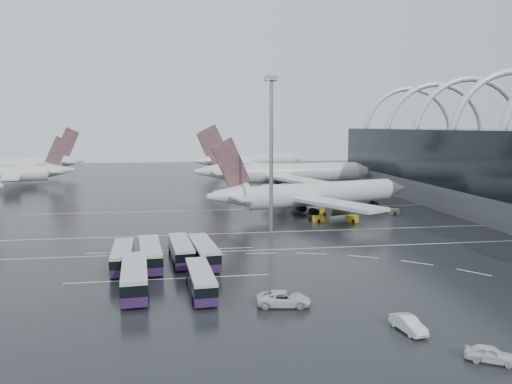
{
  "coord_description": "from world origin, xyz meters",
  "views": [
    {
      "loc": [
        -21.87,
        -83.73,
        21.0
      ],
      "look_at": [
        -6.41,
        20.29,
        7.0
      ],
      "focal_mm": 35.0,
      "sensor_mm": 36.0,
      "label": 1
    }
  ],
  "objects": [
    {
      "name": "bus_row_near_a",
      "position": [
        -30.89,
        -9.41,
        1.72
      ],
      "size": [
        3.56,
        12.86,
        3.13
      ],
      "rotation": [
        0.0,
        0.0,
        1.62
      ],
      "color": "#241239",
      "rests_on": "ground"
    },
    {
      "name": "gse_cart_belly_b",
      "position": [
        28.06,
        27.66,
        0.65
      ],
      "size": [
        2.4,
        1.42,
        1.31
      ],
      "primitive_type": "cube",
      "color": "slate",
      "rests_on": "ground"
    },
    {
      "name": "van_curve_a",
      "position": [
        -10.37,
        -28.55,
        0.88
      ],
      "size": [
        6.69,
        3.77,
        1.77
      ],
      "primitive_type": "imported",
      "rotation": [
        0.0,
        0.0,
        1.43
      ],
      "color": "silver",
      "rests_on": "ground"
    },
    {
      "name": "airliner_gate_b",
      "position": [
        11.45,
        76.53,
        5.37
      ],
      "size": [
        61.79,
        55.29,
        21.44
      ],
      "rotation": [
        0.0,
        0.0,
        0.1
      ],
      "color": "silver",
      "rests_on": "ground"
    },
    {
      "name": "gse_cart_belly_c",
      "position": [
        7.62,
        21.43,
        0.66
      ],
      "size": [
        2.41,
        1.42,
        1.32
      ],
      "primitive_type": "cube",
      "color": "gold",
      "rests_on": "ground"
    },
    {
      "name": "gse_cart_belly_e",
      "position": [
        11.52,
        30.34,
        0.66
      ],
      "size": [
        2.41,
        1.43,
        1.32
      ],
      "primitive_type": "cube",
      "color": "gold",
      "rests_on": "ground"
    },
    {
      "name": "bus_row_near_b",
      "position": [
        -26.91,
        -9.04,
        1.83
      ],
      "size": [
        4.45,
        13.8,
        3.34
      ],
      "rotation": [
        0.0,
        0.0,
        1.67
      ],
      "color": "#241239",
      "rests_on": "ground"
    },
    {
      "name": "van_curve_b",
      "position": [
        5.11,
        -45.0,
        0.74
      ],
      "size": [
        4.64,
        3.69,
        1.48
      ],
      "primitive_type": "imported",
      "rotation": [
        0.0,
        0.0,
        1.05
      ],
      "color": "silver",
      "rests_on": "ground"
    },
    {
      "name": "lane_marking_near",
      "position": [
        0.0,
        -2.0,
        0.01
      ],
      "size": [
        120.0,
        0.25,
        0.01
      ],
      "primitive_type": "cube",
      "color": "silver",
      "rests_on": "ground"
    },
    {
      "name": "bus_row_far_a",
      "position": [
        -28.13,
        -20.77,
        1.89
      ],
      "size": [
        4.3,
        14.18,
        3.44
      ],
      "rotation": [
        0.0,
        0.0,
        1.65
      ],
      "color": "#241239",
      "rests_on": "ground"
    },
    {
      "name": "bus_row_near_d",
      "position": [
        -18.9,
        -8.76,
        1.82
      ],
      "size": [
        4.67,
        13.73,
        3.31
      ],
      "rotation": [
        0.0,
        0.0,
        1.69
      ],
      "color": "#241239",
      "rests_on": "ground"
    },
    {
      "name": "jet_remote_far",
      "position": [
        -83.17,
        125.48,
        5.31
      ],
      "size": [
        44.12,
        36.12,
        20.56
      ],
      "rotation": [
        0.0,
        0.0,
        3.64
      ],
      "color": "silver",
      "rests_on": "ground"
    },
    {
      "name": "gse_cart_belly_a",
      "position": [
        15.02,
        20.13,
        0.69
      ],
      "size": [
        2.52,
        1.49,
        1.37
      ],
      "primitive_type": "cube",
      "color": "gold",
      "rests_on": "ground"
    },
    {
      "name": "airliner_main",
      "position": [
        8.46,
        30.6,
        4.64
      ],
      "size": [
        53.78,
        46.56,
        18.55
      ],
      "rotation": [
        0.0,
        0.0,
        0.29
      ],
      "color": "silver",
      "rests_on": "ground"
    },
    {
      "name": "bus_bay_line_south",
      "position": [
        -24.0,
        -16.0,
        0.01
      ],
      "size": [
        28.0,
        0.25,
        0.01
      ],
      "primitive_type": "cube",
      "color": "silver",
      "rests_on": "ground"
    },
    {
      "name": "airliner_gate_c",
      "position": [
        7.86,
        138.34,
        4.92
      ],
      "size": [
        53.11,
        48.47,
        19.68
      ],
      "rotation": [
        0.0,
        0.0,
        0.39
      ],
      "color": "silver",
      "rests_on": "ground"
    },
    {
      "name": "floodlight_mast",
      "position": [
        -4.31,
        13.8,
        19.26
      ],
      "size": [
        2.35,
        2.35,
        30.61
      ],
      "color": "gray",
      "rests_on": "ground"
    },
    {
      "name": "lane_marking_mid",
      "position": [
        0.0,
        12.0,
        0.01
      ],
      "size": [
        120.0,
        0.25,
        0.01
      ],
      "primitive_type": "cube",
      "color": "silver",
      "rests_on": "ground"
    },
    {
      "name": "lane_marking_far",
      "position": [
        0.0,
        40.0,
        0.01
      ],
      "size": [
        120.0,
        0.25,
        0.01
      ],
      "primitive_type": "cube",
      "color": "silver",
      "rests_on": "ground"
    },
    {
      "name": "bus_row_near_c",
      "position": [
        -22.31,
        -7.08,
        1.76
      ],
      "size": [
        4.24,
        13.21,
        3.19
      ],
      "rotation": [
        0.0,
        0.0,
        1.67
      ],
      "color": "#241239",
      "rests_on": "ground"
    },
    {
      "name": "bus_bay_line_north",
      "position": [
        -24.0,
        0.0,
        0.01
      ],
      "size": [
        28.0,
        0.25,
        0.01
      ],
      "primitive_type": "cube",
      "color": "silver",
      "rests_on": "ground"
    },
    {
      "name": "van_curve_c",
      "position": [
        0.83,
        -37.61,
        0.79
      ],
      "size": [
        2.47,
        4.99,
        1.57
      ],
      "primitive_type": "imported",
      "rotation": [
        0.0,
        0.0,
        0.17
      ],
      "color": "silver",
      "rests_on": "ground"
    },
    {
      "name": "jet_remote_mid",
      "position": [
        -78.6,
        96.35,
        4.54
      ],
      "size": [
        40.08,
        32.51,
        17.57
      ],
      "rotation": [
        0.0,
        0.0,
        3.4
      ],
      "color": "silver",
      "rests_on": "ground"
    },
    {
      "name": "ground",
      "position": [
        0.0,
        0.0,
        0.0
      ],
      "size": [
        420.0,
        420.0,
        0.0
      ],
      "primitive_type": "plane",
      "color": "black",
      "rests_on": "ground"
    },
    {
      "name": "bus_row_far_c",
      "position": [
        -19.84,
        -22.51,
        1.67
      ],
      "size": [
        3.69,
        12.49,
        3.03
      ],
      "rotation": [
        0.0,
        0.0,
        1.64
      ],
      "color": "#241239",
      "rests_on": "ground"
    }
  ]
}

